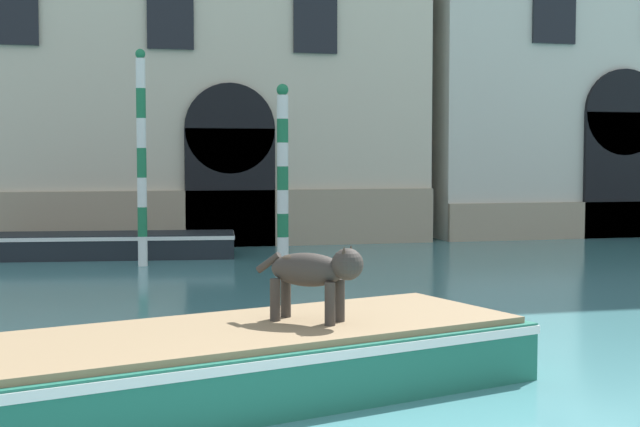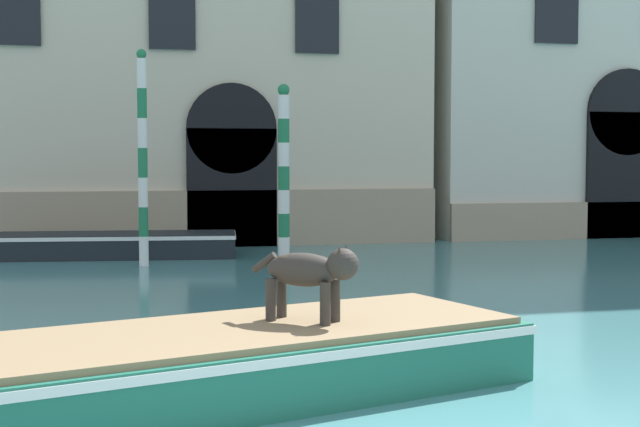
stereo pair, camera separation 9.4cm
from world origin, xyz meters
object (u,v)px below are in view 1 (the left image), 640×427
boat_foreground (175,367)px  mooring_pole_0 (142,157)px  dog_on_deck (315,271)px  boat_moored_near_palazzo (114,245)px  mooring_pole_1 (283,172)px

boat_foreground → mooring_pole_0: size_ratio=1.63×
boat_foreground → dog_on_deck: 1.54m
boat_moored_near_palazzo → boat_foreground: bearing=-81.1°
boat_foreground → mooring_pole_0: bearing=72.5°
boat_foreground → mooring_pole_1: (3.02, 10.38, 1.51)m
dog_on_deck → mooring_pole_0: size_ratio=0.21×
mooring_pole_0 → mooring_pole_1: (2.87, 0.27, -0.30)m
mooring_pole_0 → boat_moored_near_palazzo: bearing=107.2°
mooring_pole_1 → mooring_pole_0: bearing=-174.7°
dog_on_deck → mooring_pole_1: mooring_pole_1 is taller
dog_on_deck → mooring_pole_1: size_ratio=0.25×
boat_moored_near_palazzo → mooring_pole_1: 4.00m
mooring_pole_0 → mooring_pole_1: 2.89m
dog_on_deck → mooring_pole_0: (-1.16, 9.82, 1.05)m
boat_foreground → mooring_pole_0: (0.15, 10.12, 1.81)m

